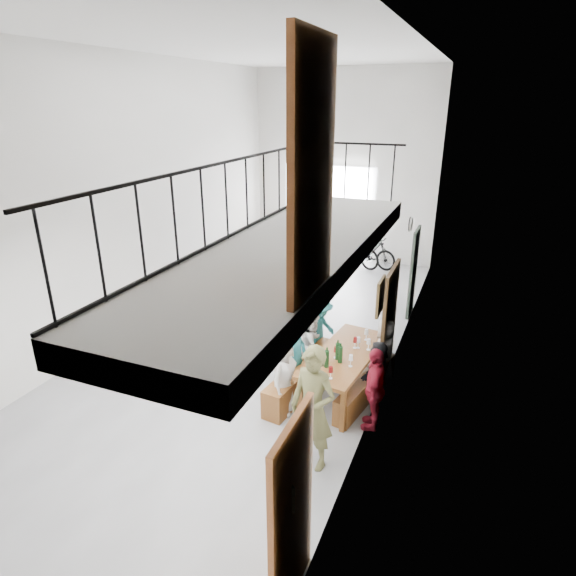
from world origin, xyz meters
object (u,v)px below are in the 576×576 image
at_px(oak_barrel, 256,247).
at_px(serving_counter, 301,243).
at_px(bench_inner, 303,377).
at_px(host_standing, 313,408).
at_px(tasting_table, 345,358).
at_px(side_bench, 156,309).
at_px(bicycle_near, 353,249).

xyz_separation_m(oak_barrel, serving_counter, (1.01, 1.15, -0.07)).
bearing_deg(bench_inner, host_standing, -57.57).
xyz_separation_m(tasting_table, bench_inner, (-0.68, -0.10, -0.46)).
distance_m(tasting_table, side_bench, 4.90).
relative_size(tasting_table, oak_barrel, 2.16).
bearing_deg(serving_counter, host_standing, -67.50).
bearing_deg(tasting_table, side_bench, 171.34).
bearing_deg(tasting_table, oak_barrel, 133.78).
xyz_separation_m(side_bench, oak_barrel, (0.31, 4.52, 0.25)).
distance_m(bench_inner, bicycle_near, 6.83).
relative_size(oak_barrel, bicycle_near, 0.53).
distance_m(side_bench, oak_barrel, 4.53).
height_order(tasting_table, bicycle_near, bicycle_near).
xyz_separation_m(oak_barrel, bicycle_near, (2.76, 0.86, -0.00)).
distance_m(bench_inner, host_standing, 1.89).
xyz_separation_m(bench_inner, serving_counter, (-2.70, 7.05, 0.19)).
xyz_separation_m(side_bench, serving_counter, (1.32, 5.66, 0.18)).
bearing_deg(side_bench, bicycle_near, 60.29).
height_order(tasting_table, bench_inner, tasting_table).
bearing_deg(bicycle_near, oak_barrel, 129.56).
distance_m(side_bench, bicycle_near, 6.19).
bearing_deg(bicycle_near, side_bench, 172.58).
bearing_deg(oak_barrel, host_standing, -59.47).
bearing_deg(tasting_table, host_standing, -81.60).
relative_size(tasting_table, bench_inner, 1.02).
bearing_deg(bicycle_near, host_standing, -146.35).
bearing_deg(tasting_table, bicycle_near, 110.46).
relative_size(tasting_table, serving_counter, 1.32).
relative_size(serving_counter, host_standing, 0.93).
relative_size(bench_inner, host_standing, 1.20).
bearing_deg(side_bench, tasting_table, -15.34).
xyz_separation_m(serving_counter, bicycle_near, (1.75, -0.29, 0.06)).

